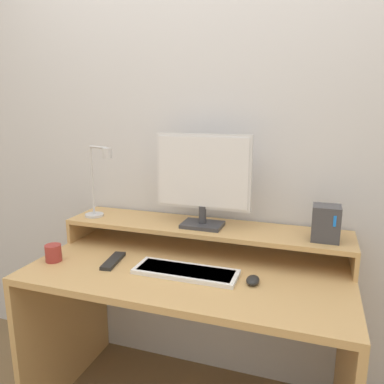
% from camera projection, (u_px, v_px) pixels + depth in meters
% --- Properties ---
extents(wall_back, '(6.00, 0.05, 2.50)m').
position_uv_depth(wall_back, '(214.00, 149.00, 1.91)').
color(wall_back, silver).
rests_on(wall_back, ground_plane).
extents(desk, '(1.39, 0.71, 0.77)m').
position_uv_depth(desk, '(189.00, 310.00, 1.70)').
color(desk, tan).
rests_on(desk, ground_plane).
extents(monitor_shelf, '(1.39, 0.29, 0.13)m').
position_uv_depth(monitor_shelf, '(204.00, 229.00, 1.83)').
color(monitor_shelf, tan).
rests_on(monitor_shelf, desk).
extents(monitor, '(0.46, 0.14, 0.44)m').
position_uv_depth(monitor, '(203.00, 178.00, 1.75)').
color(monitor, '#38383D').
rests_on(monitor, monitor_shelf).
extents(desk_lamp, '(0.19, 0.11, 0.37)m').
position_uv_depth(desk_lamp, '(98.00, 184.00, 1.91)').
color(desk_lamp, silver).
rests_on(desk_lamp, monitor_shelf).
extents(router_dock, '(0.12, 0.11, 0.15)m').
position_uv_depth(router_dock, '(326.00, 223.00, 1.60)').
color(router_dock, '#3D3D42').
rests_on(router_dock, monitor_shelf).
extents(keyboard, '(0.44, 0.16, 0.02)m').
position_uv_depth(keyboard, '(186.00, 272.00, 1.58)').
color(keyboard, white).
rests_on(keyboard, desk).
extents(mouse, '(0.05, 0.08, 0.03)m').
position_uv_depth(mouse, '(253.00, 280.00, 1.49)').
color(mouse, black).
rests_on(mouse, desk).
extents(remote_control, '(0.08, 0.19, 0.02)m').
position_uv_depth(remote_control, '(113.00, 261.00, 1.69)').
color(remote_control, black).
rests_on(remote_control, desk).
extents(mug, '(0.07, 0.07, 0.08)m').
position_uv_depth(mug, '(53.00, 253.00, 1.71)').
color(mug, '#9E332D').
rests_on(mug, desk).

